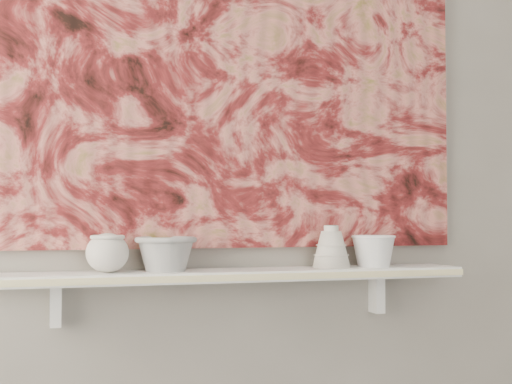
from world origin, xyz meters
name	(u,v)px	position (x,y,z in m)	size (l,w,h in m)	color
wall_back	(225,129)	(0.00, 1.60, 1.35)	(3.60, 3.60, 0.00)	slate
shelf	(233,275)	(0.00, 1.51, 0.92)	(1.40, 0.18, 0.03)	white
shelf_stripe	(242,278)	(0.00, 1.41, 0.92)	(1.40, 0.01, 0.02)	beige
bracket_left	(56,305)	(-0.49, 1.57, 0.84)	(0.03, 0.06, 0.12)	white
bracket_right	(377,294)	(0.49, 1.57, 0.84)	(0.03, 0.06, 0.12)	white
painting	(226,66)	(0.00, 1.59, 1.54)	(1.50, 0.03, 1.10)	maroon
house_motif	(364,170)	(0.45, 1.57, 1.23)	(0.09, 0.00, 0.08)	black
bowl_grey	(166,253)	(-0.20, 1.51, 0.98)	(0.17, 0.17, 0.10)	#9FA09D
cup_cream	(107,253)	(-0.36, 1.51, 0.98)	(0.12, 0.12, 0.11)	beige
bell_vessel	(331,246)	(0.31, 1.51, 0.99)	(0.12, 0.12, 0.13)	beige
bowl_white	(374,251)	(0.45, 1.51, 0.98)	(0.14, 0.14, 0.10)	silver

